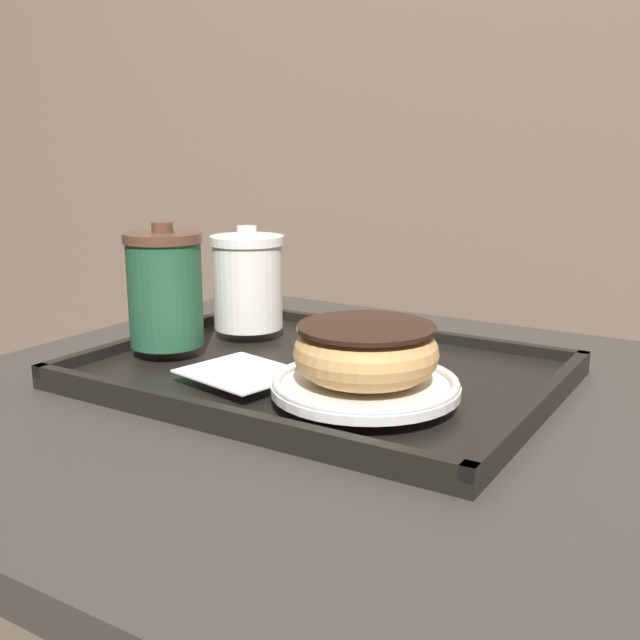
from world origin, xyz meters
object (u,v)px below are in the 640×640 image
(donut_chocolate_glazed, at_px, (366,351))
(spoon, at_px, (373,345))
(coffee_cup_rear, at_px, (248,281))
(coffee_cup_front, at_px, (165,289))

(donut_chocolate_glazed, height_order, spoon, donut_chocolate_glazed)
(spoon, bearing_deg, donut_chocolate_glazed, -10.38)
(coffee_cup_rear, height_order, donut_chocolate_glazed, coffee_cup_rear)
(coffee_cup_rear, distance_m, spoon, 0.18)
(coffee_cup_front, height_order, spoon, coffee_cup_front)
(coffee_cup_front, distance_m, donut_chocolate_glazed, 0.26)
(donut_chocolate_glazed, bearing_deg, coffee_cup_rear, 149.34)
(coffee_cup_front, xyz_separation_m, donut_chocolate_glazed, (0.26, -0.03, -0.02))
(coffee_cup_front, height_order, coffee_cup_rear, coffee_cup_front)
(coffee_cup_rear, height_order, spoon, coffee_cup_rear)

